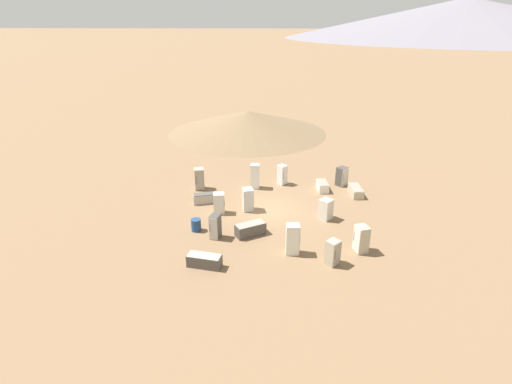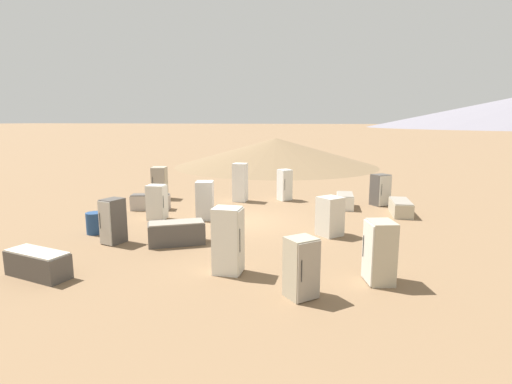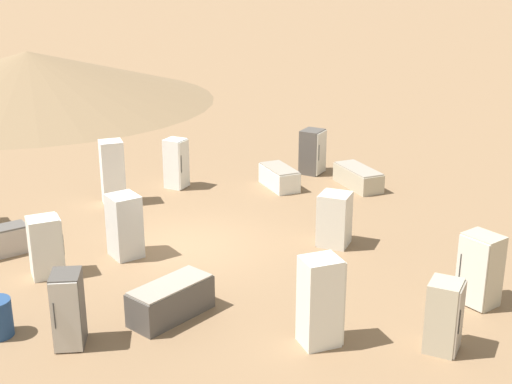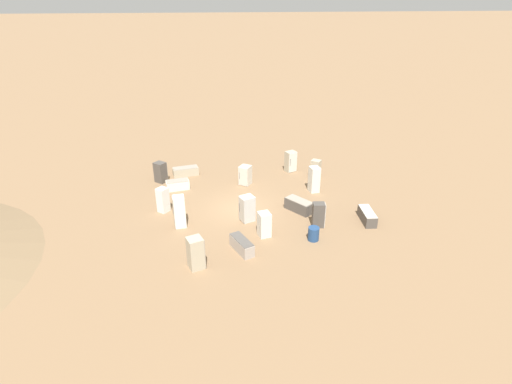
{
  "view_description": "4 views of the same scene",
  "coord_description": "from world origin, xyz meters",
  "px_view_note": "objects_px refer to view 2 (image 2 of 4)",
  "views": [
    {
      "loc": [
        -24.97,
        -0.49,
        12.3
      ],
      "look_at": [
        -0.19,
        0.96,
        1.42
      ],
      "focal_mm": 28.0,
      "sensor_mm": 36.0,
      "label": 1
    },
    {
      "loc": [
        -15.16,
        -4.9,
        4.06
      ],
      "look_at": [
        -0.48,
        -0.79,
        1.33
      ],
      "focal_mm": 28.0,
      "sensor_mm": 36.0,
      "label": 2
    },
    {
      "loc": [
        -16.67,
        3.63,
        7.34
      ],
      "look_at": [
        -1.36,
        -1.49,
        1.77
      ],
      "focal_mm": 50.0,
      "sensor_mm": 36.0,
      "label": 3
    },
    {
      "loc": [
        4.36,
        22.18,
        12.01
      ],
      "look_at": [
        -0.82,
        0.76,
        1.46
      ],
      "focal_mm": 28.0,
      "sensor_mm": 36.0,
      "label": 4
    }
  ],
  "objects_px": {
    "discarded_fridge_6": "(150,202)",
    "discarded_fridge_15": "(113,221)",
    "discarded_fridge_0": "(301,268)",
    "discarded_fridge_10": "(401,208)",
    "discarded_fridge_9": "(228,241)",
    "discarded_fridge_11": "(160,183)",
    "discarded_fridge_8": "(240,182)",
    "discarded_fridge_14": "(177,233)",
    "rusty_barrel": "(95,223)",
    "discarded_fridge_7": "(157,202)",
    "discarded_fridge_2": "(380,190)",
    "discarded_fridge_3": "(330,216)",
    "discarded_fridge_13": "(285,185)",
    "discarded_fridge_12": "(205,200)",
    "discarded_fridge_4": "(380,252)",
    "discarded_fridge_1": "(345,201)",
    "discarded_fridge_5": "(38,264)"
  },
  "relations": [
    {
      "from": "discarded_fridge_6",
      "to": "discarded_fridge_15",
      "type": "distance_m",
      "value": 5.13
    },
    {
      "from": "discarded_fridge_9",
      "to": "discarded_fridge_14",
      "type": "bearing_deg",
      "value": -130.36
    },
    {
      "from": "discarded_fridge_12",
      "to": "discarded_fridge_13",
      "type": "bearing_deg",
      "value": 47.6
    },
    {
      "from": "discarded_fridge_5",
      "to": "discarded_fridge_11",
      "type": "relative_size",
      "value": 1.15
    },
    {
      "from": "discarded_fridge_1",
      "to": "rusty_barrel",
      "type": "xyz_separation_m",
      "value": [
        -6.91,
        8.52,
        0.05
      ]
    },
    {
      "from": "discarded_fridge_11",
      "to": "discarded_fridge_4",
      "type": "bearing_deg",
      "value": 127.83
    },
    {
      "from": "discarded_fridge_0",
      "to": "discarded_fridge_10",
      "type": "bearing_deg",
      "value": -152.39
    },
    {
      "from": "discarded_fridge_10",
      "to": "discarded_fridge_8",
      "type": "bearing_deg",
      "value": -12.15
    },
    {
      "from": "discarded_fridge_6",
      "to": "discarded_fridge_3",
      "type": "bearing_deg",
      "value": -120.47
    },
    {
      "from": "discarded_fridge_15",
      "to": "rusty_barrel",
      "type": "height_order",
      "value": "discarded_fridge_15"
    },
    {
      "from": "discarded_fridge_13",
      "to": "discarded_fridge_12",
      "type": "bearing_deg",
      "value": 19.27
    },
    {
      "from": "discarded_fridge_8",
      "to": "discarded_fridge_15",
      "type": "height_order",
      "value": "discarded_fridge_8"
    },
    {
      "from": "discarded_fridge_4",
      "to": "discarded_fridge_7",
      "type": "bearing_deg",
      "value": 44.61
    },
    {
      "from": "discarded_fridge_8",
      "to": "discarded_fridge_14",
      "type": "height_order",
      "value": "discarded_fridge_8"
    },
    {
      "from": "discarded_fridge_14",
      "to": "discarded_fridge_2",
      "type": "bearing_deg",
      "value": 110.94
    },
    {
      "from": "discarded_fridge_0",
      "to": "discarded_fridge_8",
      "type": "distance_m",
      "value": 11.42
    },
    {
      "from": "discarded_fridge_13",
      "to": "discarded_fridge_9",
      "type": "bearing_deg",
      "value": 48.51
    },
    {
      "from": "discarded_fridge_0",
      "to": "discarded_fridge_6",
      "type": "bearing_deg",
      "value": -87.34
    },
    {
      "from": "rusty_barrel",
      "to": "discarded_fridge_3",
      "type": "bearing_deg",
      "value": -75.81
    },
    {
      "from": "discarded_fridge_1",
      "to": "discarded_fridge_12",
      "type": "distance_m",
      "value": 6.71
    },
    {
      "from": "discarded_fridge_8",
      "to": "discarded_fridge_15",
      "type": "xyz_separation_m",
      "value": [
        -7.9,
        1.92,
        -0.22
      ]
    },
    {
      "from": "discarded_fridge_11",
      "to": "discarded_fridge_7",
      "type": "bearing_deg",
      "value": 103.38
    },
    {
      "from": "discarded_fridge_11",
      "to": "discarded_fridge_12",
      "type": "xyz_separation_m",
      "value": [
        -3.48,
        -4.03,
        -0.04
      ]
    },
    {
      "from": "discarded_fridge_0",
      "to": "discarded_fridge_3",
      "type": "height_order",
      "value": "discarded_fridge_0"
    },
    {
      "from": "discarded_fridge_3",
      "to": "discarded_fridge_2",
      "type": "bearing_deg",
      "value": 23.16
    },
    {
      "from": "discarded_fridge_14",
      "to": "discarded_fridge_0",
      "type": "bearing_deg",
      "value": 27.58
    },
    {
      "from": "discarded_fridge_3",
      "to": "discarded_fridge_7",
      "type": "bearing_deg",
      "value": 127.08
    },
    {
      "from": "discarded_fridge_5",
      "to": "discarded_fridge_7",
      "type": "xyz_separation_m",
      "value": [
        6.45,
        0.12,
        0.37
      ]
    },
    {
      "from": "discarded_fridge_4",
      "to": "discarded_fridge_10",
      "type": "height_order",
      "value": "discarded_fridge_4"
    },
    {
      "from": "discarded_fridge_1",
      "to": "discarded_fridge_15",
      "type": "bearing_deg",
      "value": 41.56
    },
    {
      "from": "discarded_fridge_2",
      "to": "discarded_fridge_3",
      "type": "height_order",
      "value": "discarded_fridge_2"
    },
    {
      "from": "discarded_fridge_6",
      "to": "discarded_fridge_9",
      "type": "bearing_deg",
      "value": -153.38
    },
    {
      "from": "discarded_fridge_2",
      "to": "discarded_fridge_9",
      "type": "bearing_deg",
      "value": 25.47
    },
    {
      "from": "discarded_fridge_6",
      "to": "discarded_fridge_10",
      "type": "xyz_separation_m",
      "value": [
        2.07,
        -11.07,
        -0.04
      ]
    },
    {
      "from": "discarded_fridge_2",
      "to": "discarded_fridge_11",
      "type": "bearing_deg",
      "value": -35.23
    },
    {
      "from": "discarded_fridge_4",
      "to": "discarded_fridge_14",
      "type": "relative_size",
      "value": 0.81
    },
    {
      "from": "discarded_fridge_6",
      "to": "discarded_fridge_15",
      "type": "relative_size",
      "value": 1.22
    },
    {
      "from": "discarded_fridge_3",
      "to": "discarded_fridge_15",
      "type": "distance_m",
      "value": 7.48
    },
    {
      "from": "discarded_fridge_9",
      "to": "discarded_fridge_11",
      "type": "height_order",
      "value": "discarded_fridge_9"
    },
    {
      "from": "discarded_fridge_1",
      "to": "discarded_fridge_4",
      "type": "height_order",
      "value": "discarded_fridge_4"
    },
    {
      "from": "discarded_fridge_9",
      "to": "discarded_fridge_15",
      "type": "xyz_separation_m",
      "value": [
        1.49,
        4.61,
        -0.15
      ]
    },
    {
      "from": "discarded_fridge_6",
      "to": "discarded_fridge_11",
      "type": "height_order",
      "value": "discarded_fridge_11"
    },
    {
      "from": "discarded_fridge_5",
      "to": "discarded_fridge_0",
      "type": "bearing_deg",
      "value": 105.68
    },
    {
      "from": "discarded_fridge_2",
      "to": "discarded_fridge_3",
      "type": "distance_m",
      "value": 6.21
    },
    {
      "from": "discarded_fridge_0",
      "to": "discarded_fridge_10",
      "type": "height_order",
      "value": "discarded_fridge_0"
    },
    {
      "from": "discarded_fridge_12",
      "to": "discarded_fridge_6",
      "type": "bearing_deg",
      "value": 146.2
    },
    {
      "from": "discarded_fridge_0",
      "to": "discarded_fridge_13",
      "type": "bearing_deg",
      "value": -122.02
    },
    {
      "from": "discarded_fridge_8",
      "to": "discarded_fridge_14",
      "type": "distance_m",
      "value": 7.46
    },
    {
      "from": "discarded_fridge_7",
      "to": "discarded_fridge_13",
      "type": "distance_m",
      "value": 6.92
    },
    {
      "from": "discarded_fridge_1",
      "to": "discarded_fridge_11",
      "type": "height_order",
      "value": "discarded_fridge_11"
    }
  ]
}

